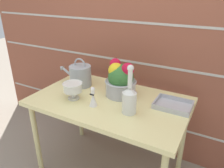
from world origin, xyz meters
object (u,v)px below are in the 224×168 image
watering_can (80,75)px  flower_planter (120,80)px  crystal_pedestal_bowl (73,88)px  glass_decanter (129,98)px  figurine_vase (93,98)px  wire_tray (173,106)px

watering_can → flower_planter: (0.40, -0.00, 0.04)m
crystal_pedestal_bowl → glass_decanter: glass_decanter is taller
watering_can → figurine_vase: size_ratio=2.20×
flower_planter → wire_tray: bearing=1.3°
crystal_pedestal_bowl → flower_planter: flower_planter is taller
watering_can → glass_decanter: size_ratio=0.95×
flower_planter → glass_decanter: (0.18, -0.22, -0.02)m
glass_decanter → wire_tray: 0.36m
glass_decanter → figurine_vase: (-0.28, -0.04, -0.05)m
flower_planter → figurine_vase: bearing=-110.2°
watering_can → flower_planter: size_ratio=1.14×
glass_decanter → figurine_vase: glass_decanter is taller
crystal_pedestal_bowl → figurine_vase: figurine_vase is taller
watering_can → wire_tray: watering_can is taller
wire_tray → watering_can: bearing=-179.6°
flower_planter → figurine_vase: (-0.10, -0.26, -0.07)m
watering_can → figurine_vase: watering_can is taller
glass_decanter → figurine_vase: bearing=-171.7°
figurine_vase → crystal_pedestal_bowl: bearing=174.5°
crystal_pedestal_bowl → figurine_vase: bearing=-5.5°
flower_planter → glass_decanter: bearing=-50.5°
flower_planter → wire_tray: flower_planter is taller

